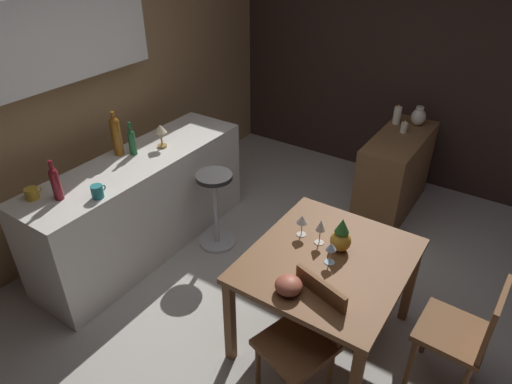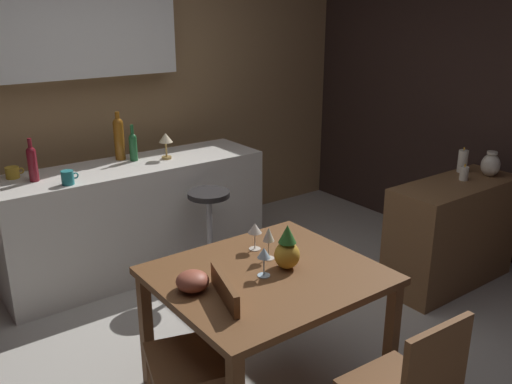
{
  "view_description": "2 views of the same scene",
  "coord_description": "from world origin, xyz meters",
  "px_view_note": "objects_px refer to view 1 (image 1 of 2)",
  "views": [
    {
      "loc": [
        -2.3,
        -1.24,
        2.66
      ],
      "look_at": [
        0.18,
        0.42,
        0.79
      ],
      "focal_mm": 31.68,
      "sensor_mm": 36.0,
      "label": 1
    },
    {
      "loc": [
        -1.74,
        -2.43,
        2.08
      ],
      "look_at": [
        0.33,
        0.38,
        0.88
      ],
      "focal_mm": 38.44,
      "sensor_mm": 36.0,
      "label": 2
    }
  ],
  "objects_px": {
    "wine_bottle_amber": "(116,134)",
    "wine_bottle_ruby": "(55,182)",
    "chair_near_window": "(303,336)",
    "wine_bottle_green": "(132,141)",
    "pineapple_centerpiece": "(341,237)",
    "sideboard_cabinet": "(394,173)",
    "vase_ceramic_ivory": "(418,117)",
    "pillar_candle_tall": "(397,115)",
    "bar_stool": "(216,208)",
    "dining_table": "(328,268)",
    "wine_glass_center": "(321,226)",
    "wine_glass_right": "(331,247)",
    "wine_glass_left": "(302,220)",
    "pillar_candle_short": "(404,127)",
    "cup_mustard": "(32,194)",
    "fruit_bowl": "(289,285)",
    "chair_by_doorway": "(465,333)",
    "cup_teal": "(97,192)",
    "counter_lamp": "(160,131)"
  },
  "relations": [
    {
      "from": "pillar_candle_tall",
      "to": "bar_stool",
      "type": "bearing_deg",
      "value": 150.63
    },
    {
      "from": "wine_bottle_ruby",
      "to": "wine_bottle_green",
      "type": "height_order",
      "value": "wine_bottle_ruby"
    },
    {
      "from": "dining_table",
      "to": "pineapple_centerpiece",
      "type": "distance_m",
      "value": 0.23
    },
    {
      "from": "vase_ceramic_ivory",
      "to": "chair_near_window",
      "type": "bearing_deg",
      "value": -175.8
    },
    {
      "from": "dining_table",
      "to": "pillar_candle_short",
      "type": "distance_m",
      "value": 2.04
    },
    {
      "from": "bar_stool",
      "to": "wine_glass_center",
      "type": "distance_m",
      "value": 1.32
    },
    {
      "from": "wine_glass_right",
      "to": "wine_glass_left",
      "type": "bearing_deg",
      "value": 61.7
    },
    {
      "from": "wine_glass_left",
      "to": "cup_teal",
      "type": "xyz_separation_m",
      "value": [
        -0.61,
        1.34,
        0.08
      ]
    },
    {
      "from": "dining_table",
      "to": "wine_glass_right",
      "type": "bearing_deg",
      "value": -152.98
    },
    {
      "from": "dining_table",
      "to": "wine_bottle_green",
      "type": "distance_m",
      "value": 1.95
    },
    {
      "from": "wine_glass_right",
      "to": "wine_bottle_amber",
      "type": "xyz_separation_m",
      "value": [
        0.1,
        2.02,
        0.22
      ]
    },
    {
      "from": "sideboard_cabinet",
      "to": "wine_bottle_green",
      "type": "height_order",
      "value": "wine_bottle_green"
    },
    {
      "from": "pineapple_centerpiece",
      "to": "wine_bottle_ruby",
      "type": "bearing_deg",
      "value": 112.8
    },
    {
      "from": "counter_lamp",
      "to": "chair_by_doorway",
      "type": "bearing_deg",
      "value": -95.7
    },
    {
      "from": "bar_stool",
      "to": "pillar_candle_short",
      "type": "height_order",
      "value": "pillar_candle_short"
    },
    {
      "from": "counter_lamp",
      "to": "wine_glass_center",
      "type": "bearing_deg",
      "value": -98.75
    },
    {
      "from": "dining_table",
      "to": "wine_bottle_green",
      "type": "height_order",
      "value": "wine_bottle_green"
    },
    {
      "from": "cup_mustard",
      "to": "wine_bottle_amber",
      "type": "bearing_deg",
      "value": 0.9
    },
    {
      "from": "wine_bottle_amber",
      "to": "wine_bottle_ruby",
      "type": "height_order",
      "value": "wine_bottle_amber"
    },
    {
      "from": "bar_stool",
      "to": "vase_ceramic_ivory",
      "type": "height_order",
      "value": "vase_ceramic_ivory"
    },
    {
      "from": "pineapple_centerpiece",
      "to": "wine_bottle_ruby",
      "type": "distance_m",
      "value": 2.01
    },
    {
      "from": "fruit_bowl",
      "to": "chair_by_doorway",
      "type": "bearing_deg",
      "value": -61.71
    },
    {
      "from": "wine_glass_right",
      "to": "fruit_bowl",
      "type": "distance_m",
      "value": 0.39
    },
    {
      "from": "sideboard_cabinet",
      "to": "cup_teal",
      "type": "relative_size",
      "value": 9.15
    },
    {
      "from": "bar_stool",
      "to": "counter_lamp",
      "type": "relative_size",
      "value": 3.49
    },
    {
      "from": "wine_bottle_amber",
      "to": "pineapple_centerpiece",
      "type": "bearing_deg",
      "value": -88.34
    },
    {
      "from": "wine_glass_center",
      "to": "pillar_candle_tall",
      "type": "relative_size",
      "value": 0.92
    },
    {
      "from": "wine_glass_right",
      "to": "fruit_bowl",
      "type": "height_order",
      "value": "wine_glass_right"
    },
    {
      "from": "cup_teal",
      "to": "cup_mustard",
      "type": "bearing_deg",
      "value": 125.28
    },
    {
      "from": "bar_stool",
      "to": "cup_mustard",
      "type": "xyz_separation_m",
      "value": [
        -1.21,
        0.69,
        0.55
      ]
    },
    {
      "from": "wine_bottle_amber",
      "to": "cup_teal",
      "type": "relative_size",
      "value": 3.19
    },
    {
      "from": "dining_table",
      "to": "wine_glass_center",
      "type": "height_order",
      "value": "wine_glass_center"
    },
    {
      "from": "chair_near_window",
      "to": "wine_bottle_green",
      "type": "bearing_deg",
      "value": 73.73
    },
    {
      "from": "wine_glass_right",
      "to": "cup_mustard",
      "type": "distance_m",
      "value": 2.14
    },
    {
      "from": "pillar_candle_tall",
      "to": "pillar_candle_short",
      "type": "bearing_deg",
      "value": -142.43
    },
    {
      "from": "dining_table",
      "to": "pillar_candle_tall",
      "type": "bearing_deg",
      "value": 8.36
    },
    {
      "from": "dining_table",
      "to": "cup_teal",
      "type": "relative_size",
      "value": 9.32
    },
    {
      "from": "dining_table",
      "to": "wine_glass_right",
      "type": "height_order",
      "value": "wine_glass_right"
    },
    {
      "from": "chair_near_window",
      "to": "wine_bottle_green",
      "type": "distance_m",
      "value": 2.13
    },
    {
      "from": "cup_mustard",
      "to": "cup_teal",
      "type": "height_order",
      "value": "cup_teal"
    },
    {
      "from": "dining_table",
      "to": "pillar_candle_tall",
      "type": "xyz_separation_m",
      "value": [
        2.19,
        0.32,
        0.26
      ]
    },
    {
      "from": "wine_bottle_green",
      "to": "wine_glass_center",
      "type": "bearing_deg",
      "value": -90.78
    },
    {
      "from": "pillar_candle_short",
      "to": "wine_glass_right",
      "type": "bearing_deg",
      "value": -174.22
    },
    {
      "from": "wine_glass_right",
      "to": "wine_bottle_ruby",
      "type": "relative_size",
      "value": 0.52
    },
    {
      "from": "chair_near_window",
      "to": "vase_ceramic_ivory",
      "type": "bearing_deg",
      "value": 4.2
    },
    {
      "from": "wine_glass_left",
      "to": "dining_table",
      "type": "bearing_deg",
      "value": -113.67
    },
    {
      "from": "pineapple_centerpiece",
      "to": "sideboard_cabinet",
      "type": "bearing_deg",
      "value": 6.13
    },
    {
      "from": "chair_by_doorway",
      "to": "vase_ceramic_ivory",
      "type": "bearing_deg",
      "value": 24.88
    },
    {
      "from": "counter_lamp",
      "to": "chair_near_window",
      "type": "bearing_deg",
      "value": -113.43
    },
    {
      "from": "wine_glass_center",
      "to": "wine_bottle_amber",
      "type": "height_order",
      "value": "wine_bottle_amber"
    }
  ]
}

